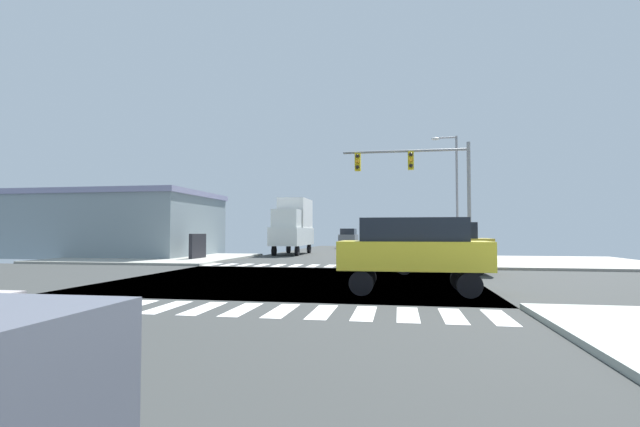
{
  "coord_description": "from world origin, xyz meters",
  "views": [
    {
      "loc": [
        4.07,
        -18.03,
        1.9
      ],
      "look_at": [
        -0.77,
        9.71,
        3.06
      ],
      "focal_mm": 25.53,
      "sensor_mm": 36.0,
      "label": 1
    }
  ],
  "objects_px": {
    "traffic_signal_mast": "(419,175)",
    "street_lamp": "(453,186)",
    "suv_nearside_1": "(413,248)",
    "bank_building": "(113,224)",
    "box_truck_outer_1": "(293,225)",
    "suv_trailing_4": "(438,243)",
    "suv_middle_5": "(349,236)"
  },
  "relations": [
    {
      "from": "traffic_signal_mast",
      "to": "street_lamp",
      "type": "relative_size",
      "value": 0.82
    },
    {
      "from": "suv_nearside_1",
      "to": "street_lamp",
      "type": "bearing_deg",
      "value": -10.44
    },
    {
      "from": "traffic_signal_mast",
      "to": "bank_building",
      "type": "bearing_deg",
      "value": 163.12
    },
    {
      "from": "suv_nearside_1",
      "to": "traffic_signal_mast",
      "type": "bearing_deg",
      "value": -3.52
    },
    {
      "from": "street_lamp",
      "to": "suv_nearside_1",
      "type": "relative_size",
      "value": 1.86
    },
    {
      "from": "street_lamp",
      "to": "bank_building",
      "type": "relative_size",
      "value": 0.51
    },
    {
      "from": "suv_nearside_1",
      "to": "suv_middle_5",
      "type": "relative_size",
      "value": 1.0
    },
    {
      "from": "traffic_signal_mast",
      "to": "suv_trailing_4",
      "type": "relative_size",
      "value": 1.52
    },
    {
      "from": "suv_nearside_1",
      "to": "box_truck_outer_1",
      "type": "distance_m",
      "value": 25.76
    },
    {
      "from": "suv_trailing_4",
      "to": "traffic_signal_mast",
      "type": "bearing_deg",
      "value": -171.17
    },
    {
      "from": "bank_building",
      "to": "suv_nearside_1",
      "type": "height_order",
      "value": "bank_building"
    },
    {
      "from": "bank_building",
      "to": "suv_trailing_4",
      "type": "relative_size",
      "value": 3.67
    },
    {
      "from": "traffic_signal_mast",
      "to": "suv_nearside_1",
      "type": "xyz_separation_m",
      "value": [
        -0.69,
        -11.18,
        -3.67
      ]
    },
    {
      "from": "traffic_signal_mast",
      "to": "street_lamp",
      "type": "height_order",
      "value": "street_lamp"
    },
    {
      "from": "traffic_signal_mast",
      "to": "suv_nearside_1",
      "type": "height_order",
      "value": "traffic_signal_mast"
    },
    {
      "from": "bank_building",
      "to": "box_truck_outer_1",
      "type": "relative_size",
      "value": 2.34
    },
    {
      "from": "suv_trailing_4",
      "to": "box_truck_outer_1",
      "type": "bearing_deg",
      "value": -147.35
    },
    {
      "from": "suv_trailing_4",
      "to": "suv_middle_5",
      "type": "xyz_separation_m",
      "value": [
        -7.84,
        33.45,
        0.0
      ]
    },
    {
      "from": "box_truck_outer_1",
      "to": "suv_trailing_4",
      "type": "bearing_deg",
      "value": 122.65
    },
    {
      "from": "suv_nearside_1",
      "to": "suv_middle_5",
      "type": "distance_m",
      "value": 40.96
    },
    {
      "from": "traffic_signal_mast",
      "to": "suv_nearside_1",
      "type": "distance_m",
      "value": 11.79
    },
    {
      "from": "suv_middle_5",
      "to": "suv_trailing_4",
      "type": "bearing_deg",
      "value": 103.19
    },
    {
      "from": "traffic_signal_mast",
      "to": "suv_nearside_1",
      "type": "relative_size",
      "value": 1.52
    },
    {
      "from": "bank_building",
      "to": "suv_middle_5",
      "type": "height_order",
      "value": "bank_building"
    },
    {
      "from": "suv_middle_5",
      "to": "box_truck_outer_1",
      "type": "height_order",
      "value": "box_truck_outer_1"
    },
    {
      "from": "bank_building",
      "to": "box_truck_outer_1",
      "type": "distance_m",
      "value": 14.58
    },
    {
      "from": "suv_nearside_1",
      "to": "box_truck_outer_1",
      "type": "xyz_separation_m",
      "value": [
        -9.5,
        23.91,
        1.17
      ]
    },
    {
      "from": "suv_trailing_4",
      "to": "box_truck_outer_1",
      "type": "distance_m",
      "value": 20.12
    },
    {
      "from": "street_lamp",
      "to": "bank_building",
      "type": "xyz_separation_m",
      "value": [
        -26.25,
        0.59,
        -2.55
      ]
    },
    {
      "from": "street_lamp",
      "to": "suv_nearside_1",
      "type": "xyz_separation_m",
      "value": [
        -3.28,
        -17.78,
        -3.68
      ]
    },
    {
      "from": "traffic_signal_mast",
      "to": "box_truck_outer_1",
      "type": "height_order",
      "value": "traffic_signal_mast"
    },
    {
      "from": "traffic_signal_mast",
      "to": "box_truck_outer_1",
      "type": "bearing_deg",
      "value": 128.67
    }
  ]
}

